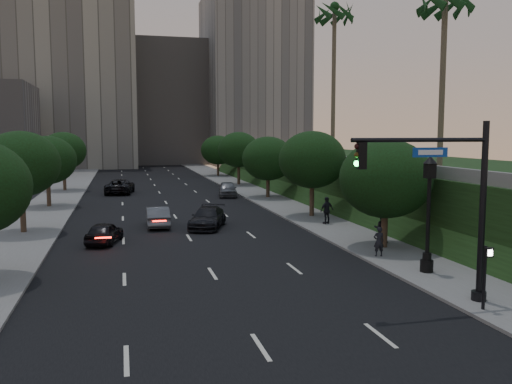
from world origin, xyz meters
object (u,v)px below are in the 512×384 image
object	(u,v)px
street_lamp	(428,219)
pedestrian_a	(379,241)
sedan_near_left	(104,233)
sedan_far_left	(120,186)
sedan_near_right	(208,218)
sedan_far_right	(227,189)
traffic_signal_mast	(457,210)
sedan_mid_left	(157,217)
pedestrian_b	(381,228)
pedestrian_c	(327,210)

from	to	relation	value
street_lamp	pedestrian_a	xyz separation A→B (m)	(-0.69, 3.48, -1.70)
sedan_near_left	sedan_far_left	distance (m)	27.51
sedan_near_right	sedan_far_right	xyz separation A→B (m)	(4.94, 18.27, 0.06)
traffic_signal_mast	sedan_far_right	bearing A→B (deg)	92.26
sedan_mid_left	pedestrian_b	size ratio (longest dim) A/B	2.54
traffic_signal_mast	sedan_far_right	size ratio (longest dim) A/B	1.53
sedan_far_left	pedestrian_c	distance (m)	28.64
sedan_mid_left	sedan_far_left	world-z (taller)	sedan_far_left
traffic_signal_mast	sedan_near_left	size ratio (longest dim) A/B	1.82
street_lamp	sedan_near_left	bearing A→B (deg)	143.04
sedan_far_left	street_lamp	bearing A→B (deg)	117.80
sedan_near_left	sedan_far_left	xyz separation A→B (m)	(0.88, 27.49, 0.14)
pedestrian_a	pedestrian_c	xyz separation A→B (m)	(1.13, 10.25, 0.18)
sedan_far_right	pedestrian_b	size ratio (longest dim) A/B	2.65
pedestrian_a	pedestrian_c	size ratio (longest dim) A/B	0.81
sedan_near_right	sedan_far_right	size ratio (longest dim) A/B	1.08
sedan_near_left	sedan_near_right	size ratio (longest dim) A/B	0.78
sedan_far_left	sedan_near_right	bearing A→B (deg)	112.05
street_lamp	pedestrian_a	distance (m)	3.93
pedestrian_b	pedestrian_c	bearing A→B (deg)	-56.42
sedan_near_left	sedan_near_right	xyz separation A→B (m)	(6.79, 3.77, 0.06)
sedan_far_left	sedan_far_right	bearing A→B (deg)	161.40
sedan_near_right	sedan_far_right	bearing A→B (deg)	94.75
sedan_mid_left	sedan_far_right	world-z (taller)	sedan_far_right
sedan_mid_left	sedan_near_right	distance (m)	3.61
pedestrian_b	pedestrian_c	xyz separation A→B (m)	(-0.63, 7.07, 0.10)
sedan_near_left	pedestrian_c	distance (m)	15.39
street_lamp	sedan_near_left	distance (m)	18.51
sedan_far_left	sedan_mid_left	bearing A→B (deg)	104.63
sedan_mid_left	sedan_near_right	world-z (taller)	sedan_mid_left
sedan_far_right	pedestrian_c	xyz separation A→B (m)	(3.42, -19.37, 0.33)
sedan_near_right	pedestrian_b	world-z (taller)	pedestrian_b
sedan_mid_left	sedan_far_right	size ratio (longest dim) A/B	0.96
sedan_near_left	pedestrian_c	bearing A→B (deg)	-155.63
sedan_mid_left	sedan_near_right	xyz separation A→B (m)	(3.34, -1.37, -0.00)
pedestrian_b	pedestrian_c	world-z (taller)	pedestrian_c
pedestrian_a	pedestrian_c	distance (m)	10.32
pedestrian_a	pedestrian_b	xyz separation A→B (m)	(1.77, 3.18, 0.08)
traffic_signal_mast	sedan_mid_left	world-z (taller)	traffic_signal_mast
traffic_signal_mast	sedan_far_right	distance (m)	37.58
pedestrian_b	sedan_mid_left	bearing A→B (deg)	-9.27
street_lamp	sedan_mid_left	bearing A→B (deg)	124.79
sedan_far_left	pedestrian_a	world-z (taller)	pedestrian_a
street_lamp	sedan_near_right	size ratio (longest dim) A/B	1.14
street_lamp	sedan_near_left	xyz separation A→B (m)	(-14.71, 11.06, -1.98)
sedan_far_left	pedestrian_a	size ratio (longest dim) A/B	3.69
street_lamp	sedan_near_left	size ratio (longest dim) A/B	1.46
sedan_near_right	pedestrian_b	xyz separation A→B (m)	(9.00, -8.17, 0.30)
sedan_far_right	pedestrian_b	xyz separation A→B (m)	(4.05, -26.44, 0.23)
street_lamp	traffic_signal_mast	bearing A→B (deg)	-109.04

